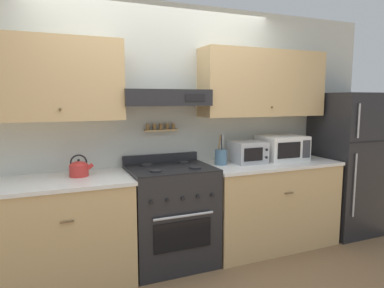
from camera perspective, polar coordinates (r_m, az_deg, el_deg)
ground_plane at (r=3.28m, az=-1.31°, el=-21.58°), size 16.00×16.00×0.00m
wall_back at (r=3.49m, az=-4.01°, el=5.17°), size 5.20×0.46×2.55m
counter_left at (r=3.22m, az=-20.25°, el=-13.53°), size 1.11×0.69×0.92m
counter_right at (r=3.88m, az=12.60°, el=-9.63°), size 1.46×0.69×0.92m
stove_range at (r=3.38m, az=-3.55°, el=-11.74°), size 0.79×0.67×1.03m
refrigerator at (r=4.53m, az=24.78°, el=-2.86°), size 0.77×0.70×1.66m
tea_kettle at (r=3.15m, az=-18.30°, el=-3.84°), size 0.21×0.16×0.19m
microwave at (r=3.96m, az=14.78°, el=-0.58°), size 0.48×0.40×0.26m
utensil_crock at (r=3.53m, az=4.84°, el=-2.09°), size 0.12×0.12×0.31m
toaster_oven at (r=3.68m, az=9.23°, el=-1.34°), size 0.34×0.33×0.22m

